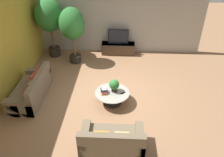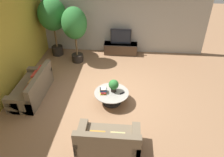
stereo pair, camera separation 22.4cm
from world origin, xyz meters
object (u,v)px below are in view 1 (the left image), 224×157
Objects in this scene: television at (118,36)px; potted_palm_tall at (49,17)px; couch_by_wall at (32,90)px; potted_palm_corner at (72,26)px; coffee_table at (112,95)px; couch_near_entry at (112,142)px; media_console at (118,48)px; potted_plant_tabletop at (114,85)px.

potted_palm_tall is (-2.73, -0.31, 0.88)m from television.
couch_by_wall is 2.88m from potted_palm_corner.
coffee_table is (-0.09, -3.39, -0.53)m from television.
couch_near_entry is (0.08, -1.81, 0.01)m from coffee_table.
potted_palm_tall is (-2.73, -0.31, 1.43)m from media_console.
coffee_table is 0.36m from potted_plant_tabletop.
potted_palm_corner is at bearing 159.14° from couch_by_wall.
potted_palm_corner is 5.56× the size of potted_plant_tabletop.
potted_palm_corner is at bearing 124.26° from potted_plant_tabletop.
potted_palm_tall is at bearing 131.84° from potted_plant_tabletop.
couch_by_wall reaches higher than media_console.
media_console is at bearing 140.77° from couch_by_wall.
media_console is 4.21m from couch_by_wall.
coffee_table is at bearing -49.43° from potted_palm_tall.
couch_by_wall is at bearing -129.23° from media_console.
couch_near_entry reaches higher than coffee_table.
coffee_table is 0.70× the size of couch_near_entry.
television is 0.58× the size of couch_near_entry.
potted_plant_tabletop is at bearing -55.74° from potted_palm_corner.
television is at bearing -90.13° from couch_near_entry.
potted_palm_corner reaches higher than potted_plant_tabletop.
media_console is 0.65× the size of potted_palm_corner.
couch_by_wall is (-2.66, -3.26, 0.04)m from media_console.
couch_by_wall is 2.64m from potted_plant_tabletop.
potted_plant_tabletop is (2.70, -3.01, -1.06)m from potted_palm_tall.
couch_near_entry is 3.75× the size of potted_plant_tabletop.
coffee_table is 3.29m from potted_palm_corner.
potted_palm_tall is 1.13m from potted_palm_corner.
television is 3.43m from coffee_table.
television is 3.33m from potted_plant_tabletop.
couch_by_wall is at bearing -129.24° from television.
media_console is at bearing 25.60° from potted_palm_corner.
potted_palm_tall reaches higher than couch_near_entry.
potted_palm_tall reaches higher than coffee_table.
potted_plant_tabletop is at bearing -90.64° from media_console.
couch_by_wall is at bearing 176.96° from coffee_table.
coffee_table is 2.57m from couch_by_wall.
media_console is at bearing 88.40° from coffee_table.
couch_by_wall is 0.84× the size of potted_palm_corner.
television is 0.83× the size of coffee_table.
potted_palm_corner reaches higher than coffee_table.
media_console is 0.77× the size of couch_by_wall.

